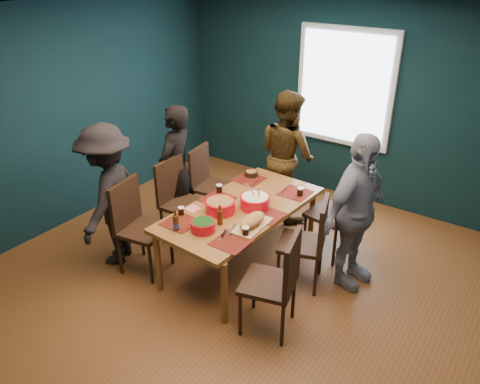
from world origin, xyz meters
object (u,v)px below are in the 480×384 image
(chair_left_near, at_px, (135,220))
(person_near_left, at_px, (109,196))
(person_right, at_px, (356,213))
(chair_right_near, at_px, (279,277))
(person_back, at_px, (287,155))
(chair_left_far, at_px, (207,179))
(dining_table, at_px, (241,213))
(bowl_dumpling, at_px, (255,201))
(chair_right_far, at_px, (340,209))
(cutting_board, at_px, (252,222))
(bowl_salad, at_px, (220,206))
(chair_left_mid, at_px, (177,195))
(person_far_left, at_px, (176,169))
(bowl_herbs, at_px, (203,225))
(chair_right_mid, at_px, (311,237))

(chair_left_near, height_order, person_near_left, person_near_left)
(chair_left_near, xyz_separation_m, person_right, (2.00, 1.09, 0.23))
(chair_right_near, height_order, person_back, person_back)
(chair_left_far, xyz_separation_m, person_back, (0.75, 0.72, 0.26))
(dining_table, height_order, chair_left_far, chair_left_far)
(chair_left_near, height_order, person_back, person_back)
(chair_right_near, relative_size, bowl_dumpling, 3.18)
(chair_right_far, bearing_deg, cutting_board, -107.11)
(person_back, bearing_deg, bowl_salad, 116.02)
(chair_right_near, height_order, person_right, person_right)
(chair_left_mid, xyz_separation_m, person_far_left, (-0.20, 0.22, 0.20))
(dining_table, xyz_separation_m, person_near_left, (-1.23, -0.74, 0.15))
(person_near_left, bearing_deg, bowl_herbs, 72.34)
(person_right, distance_m, bowl_herbs, 1.52)
(chair_left_mid, height_order, chair_right_mid, chair_left_mid)
(chair_right_far, height_order, bowl_dumpling, chair_right_far)
(bowl_herbs, bearing_deg, person_far_left, 142.97)
(person_near_left, height_order, cutting_board, person_near_left)
(chair_left_far, xyz_separation_m, chair_right_far, (1.74, 0.18, 0.03))
(person_right, relative_size, bowl_dumpling, 5.20)
(person_far_left, xyz_separation_m, bowl_dumpling, (1.23, -0.13, -0.01))
(dining_table, height_order, chair_left_near, chair_left_near)
(chair_right_mid, bearing_deg, bowl_dumpling, 163.69)
(bowl_salad, height_order, bowl_dumpling, bowl_dumpling)
(dining_table, distance_m, chair_left_near, 1.13)
(bowl_dumpling, bearing_deg, person_right, 17.75)
(chair_left_mid, height_order, cutting_board, chair_left_mid)
(chair_left_far, relative_size, person_back, 0.59)
(chair_left_mid, relative_size, cutting_board, 1.79)
(dining_table, xyz_separation_m, bowl_salad, (-0.12, -0.21, 0.14))
(chair_left_far, height_order, chair_right_near, chair_right_near)
(dining_table, height_order, chair_right_mid, chair_right_mid)
(person_far_left, xyz_separation_m, person_near_left, (-0.12, -0.95, 0.01))
(person_right, bearing_deg, bowl_salad, 126.53)
(person_near_left, bearing_deg, person_far_left, 148.72)
(person_back, xyz_separation_m, cutting_board, (0.51, -1.57, -0.06))
(chair_right_mid, bearing_deg, person_far_left, 158.07)
(bowl_salad, bearing_deg, chair_left_far, 136.06)
(bowl_herbs, bearing_deg, chair_left_near, -173.49)
(dining_table, relative_size, bowl_salad, 6.24)
(person_right, xyz_separation_m, bowl_herbs, (-1.15, -0.99, -0.05))
(person_back, xyz_separation_m, bowl_herbs, (0.16, -1.90, -0.06))
(chair_right_far, bearing_deg, bowl_dumpling, -126.77)
(dining_table, height_order, person_right, person_right)
(dining_table, xyz_separation_m, chair_left_near, (-0.89, -0.70, -0.06))
(person_far_left, bearing_deg, bowl_herbs, 40.78)
(person_near_left, xyz_separation_m, bowl_dumpling, (1.35, 0.81, -0.01))
(dining_table, relative_size, chair_left_far, 1.97)
(chair_right_far, relative_size, person_back, 0.62)
(person_near_left, bearing_deg, chair_left_mid, 132.55)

